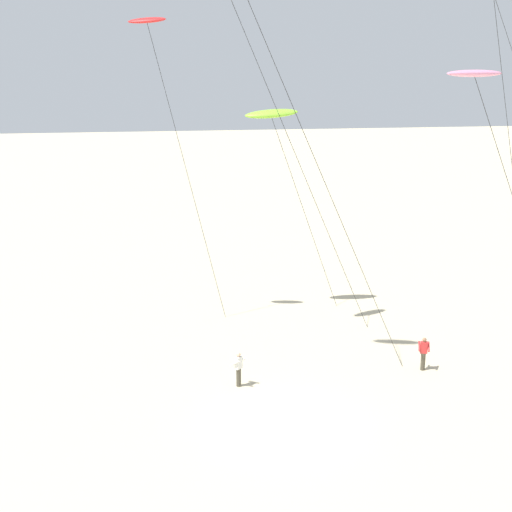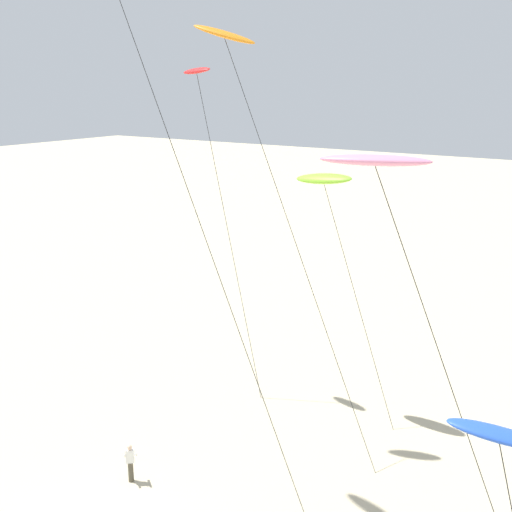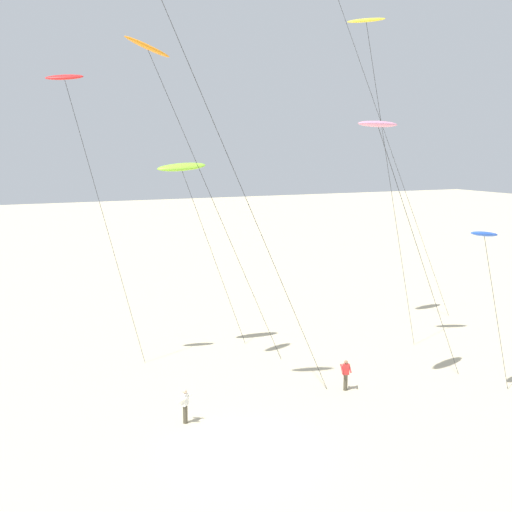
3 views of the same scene
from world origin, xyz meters
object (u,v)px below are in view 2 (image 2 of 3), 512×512
(kite_orange, at_px, (226,39))
(kite_blue, at_px, (499,437))
(kite_red, at_px, (198,77))
(kite_pink, at_px, (376,164))
(kite_flyer_middle, at_px, (130,462))
(kite_lime, at_px, (324,180))

(kite_orange, relative_size, kite_blue, 2.10)
(kite_orange, height_order, kite_red, kite_orange)
(kite_red, bearing_deg, kite_pink, -34.62)
(kite_orange, xyz_separation_m, kite_red, (-3.83, 2.86, -1.49))
(kite_pink, height_order, kite_blue, kite_pink)
(kite_orange, height_order, kite_flyer_middle, kite_orange)
(kite_red, xyz_separation_m, kite_blue, (18.08, -12.35, -7.72))
(kite_red, distance_m, kite_blue, 23.22)
(kite_blue, distance_m, kite_flyer_middle, 16.88)
(kite_orange, bearing_deg, kite_lime, 52.55)
(kite_orange, height_order, kite_blue, kite_orange)
(kite_pink, relative_size, kite_red, 0.84)
(kite_pink, distance_m, kite_flyer_middle, 16.53)
(kite_pink, relative_size, kite_flyer_middle, 8.44)
(kite_lime, bearing_deg, kite_red, -172.88)
(kite_orange, distance_m, kite_flyer_middle, 17.94)
(kite_pink, distance_m, kite_red, 16.70)
(kite_blue, distance_m, kite_lime, 17.72)
(kite_orange, xyz_separation_m, kite_blue, (14.25, -9.49, -9.21))
(kite_red, height_order, kite_lime, kite_red)
(kite_red, bearing_deg, kite_orange, -36.79)
(kite_red, height_order, kite_flyer_middle, kite_red)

